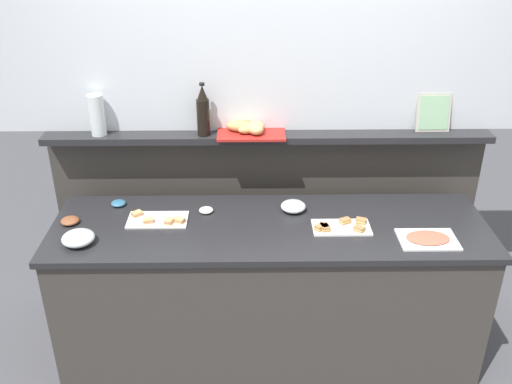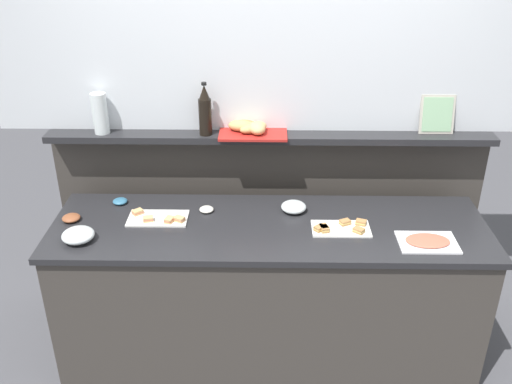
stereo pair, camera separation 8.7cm
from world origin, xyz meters
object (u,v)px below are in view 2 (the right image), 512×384
Objects in this scene: glass_bowl_medium at (78,236)px; condiment_bowl_red at (120,201)px; glass_bowl_large at (294,207)px; framed_picture at (437,114)px; sandwich_platter_side at (340,228)px; sandwich_platter_front at (158,218)px; water_carafe at (100,113)px; condiment_bowl_cream at (71,218)px; wine_bottle_dark at (205,111)px; condiment_bowl_teal at (207,209)px; bread_basket at (251,128)px; cold_cuts_platter at (428,242)px.

condiment_bowl_red is at bearing 73.18° from glass_bowl_medium.
framed_picture is (0.85, 0.34, 0.45)m from glass_bowl_large.
sandwich_platter_front is at bearing 174.69° from sandwich_platter_side.
sandwich_platter_front is 0.72m from water_carafe.
condiment_bowl_cream is 0.64m from water_carafe.
sandwich_platter_side is (1.01, -0.09, 0.00)m from sandwich_platter_front.
glass_bowl_large is 1.02m from condiment_bowl_red.
sandwich_platter_front is 1.96× the size of glass_bowl_medium.
water_carafe is (0.01, 0.63, 0.45)m from glass_bowl_medium.
wine_bottle_dark is (0.63, 0.62, 0.47)m from glass_bowl_medium.
wine_bottle_dark is at bearing -177.79° from framed_picture.
bread_basket reaches higher than condiment_bowl_teal.
glass_bowl_medium is (-1.14, -0.34, 0.00)m from glass_bowl_large.
wine_bottle_dark is at bearing -177.51° from bread_basket.
condiment_bowl_cream is at bearing -137.92° from condiment_bowl_red.
condiment_bowl_red is 0.27× the size of wine_bottle_dark.
glass_bowl_medium is 0.43× the size of bread_basket.
framed_picture is (1.61, 0.44, 0.46)m from sandwich_platter_front.
glass_bowl_medium is 2.09× the size of condiment_bowl_teal.
condiment_bowl_teal is at bearing -165.49° from framed_picture.
water_carafe is (-0.12, 0.22, 0.47)m from condiment_bowl_red.
wine_bottle_dark is (-0.52, 0.28, 0.48)m from glass_bowl_large.
wine_bottle_dark is at bearing -1.30° from water_carafe.
wine_bottle_dark is at bearing 22.39° from condiment_bowl_red.
glass_bowl_medium is 0.75× the size of framed_picture.
glass_bowl_medium is at bearing -179.83° from cold_cuts_platter.
glass_bowl_medium is at bearing -144.70° from bread_basket.
condiment_bowl_cream is (-1.93, 0.20, 0.01)m from cold_cuts_platter.
glass_bowl_medium is 0.72m from condiment_bowl_teal.
condiment_bowl_cream is (-0.23, -0.20, 0.00)m from condiment_bowl_red.
sandwich_platter_side reaches higher than cold_cuts_platter.
bread_basket reaches higher than condiment_bowl_cream.
glass_bowl_medium reaches higher than cold_cuts_platter.
sandwich_platter_front is at bearing 2.27° from condiment_bowl_cream.
sandwich_platter_front is at bearing -47.46° from water_carafe.
condiment_bowl_red is at bearing -157.61° from wine_bottle_dark.
glass_bowl_large is (-0.24, 0.20, 0.01)m from sandwich_platter_side.
bread_basket is (0.77, 0.22, 0.38)m from condiment_bowl_red.
framed_picture is at bearing 14.51° from condiment_bowl_teal.
framed_picture is at bearing 1.11° from water_carafe.
glass_bowl_medium is 0.43m from condiment_bowl_red.
cold_cuts_platter is 3.60× the size of condiment_bowl_red.
condiment_bowl_cream is (-0.48, -0.02, 0.01)m from sandwich_platter_front.
water_carafe is at bearing 179.83° from bread_basket.
condiment_bowl_red is 1.04× the size of condiment_bowl_teal.
condiment_bowl_teal is (-1.19, 0.32, 0.01)m from cold_cuts_platter.
glass_bowl_medium is at bearing -174.52° from sandwich_platter_side.
sandwich_platter_front is 3.92× the size of condiment_bowl_red.
condiment_bowl_cream is at bearing -104.43° from water_carafe.
wine_bottle_dark reaches higher than condiment_bowl_red.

